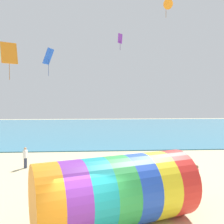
{
  "coord_description": "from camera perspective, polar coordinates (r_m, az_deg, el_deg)",
  "views": [
    {
      "loc": [
        0.1,
        -7.34,
        5.07
      ],
      "look_at": [
        0.89,
        4.5,
        4.51
      ],
      "focal_mm": 40.0,
      "sensor_mm": 36.0,
      "label": 1
    }
  ],
  "objects": [
    {
      "name": "sea",
      "position": [
        44.69,
        -3.94,
        -3.72
      ],
      "size": [
        120.0,
        40.0,
        0.1
      ],
      "primitive_type": "cube",
      "color": "teal",
      "rests_on": "ground"
    },
    {
      "name": "kite_orange_diamond",
      "position": [
        18.53,
        -22.47,
        12.28
      ],
      "size": [
        1.13,
        0.91,
        2.56
      ],
      "color": "orange"
    },
    {
      "name": "kite_purple_diamond",
      "position": [
        20.74,
        1.87,
        16.37
      ],
      "size": [
        0.42,
        0.44,
        1.28
      ],
      "color": "purple"
    },
    {
      "name": "bystander_near_water",
      "position": [
        19.98,
        -19.2,
        -9.8
      ],
      "size": [
        0.28,
        0.39,
        1.57
      ],
      "color": "#383D56",
      "rests_on": "ground"
    },
    {
      "name": "kite_blue_diamond",
      "position": [
        24.04,
        -14.34,
        12.16
      ],
      "size": [
        0.97,
        1.19,
        2.48
      ],
      "color": "blue"
    },
    {
      "name": "giant_inflatable_tube",
      "position": [
        10.53,
        0.89,
        -17.62
      ],
      "size": [
        7.02,
        4.85,
        2.82
      ],
      "color": "orange",
      "rests_on": "ground"
    },
    {
      "name": "kite_orange_delta",
      "position": [
        22.39,
        12.26,
        22.97
      ],
      "size": [
        0.96,
        1.16,
        1.63
      ],
      "color": "orange"
    },
    {
      "name": "kite_handler",
      "position": [
        14.17,
        18.68,
        -14.64
      ],
      "size": [
        0.36,
        0.42,
        1.71
      ],
      "color": "#726651",
      "rests_on": "ground"
    }
  ]
}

